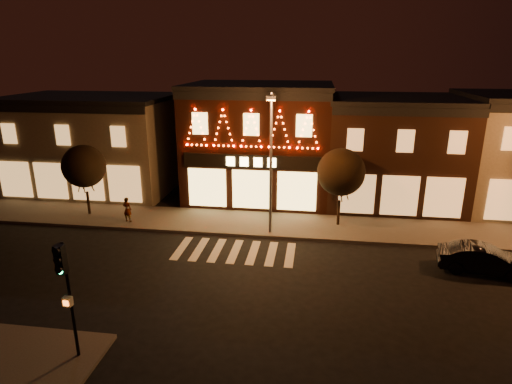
% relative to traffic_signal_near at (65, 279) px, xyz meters
% --- Properties ---
extents(ground, '(120.00, 120.00, 0.00)m').
position_rel_traffic_signal_near_xyz_m(ground, '(3.79, 5.42, -3.19)').
color(ground, black).
rests_on(ground, ground).
extents(sidewalk_far, '(44.00, 4.00, 0.15)m').
position_rel_traffic_signal_near_xyz_m(sidewalk_far, '(5.79, 13.42, -3.12)').
color(sidewalk_far, '#47423D').
rests_on(sidewalk_far, ground).
extents(building_left, '(12.20, 8.28, 7.30)m').
position_rel_traffic_signal_near_xyz_m(building_left, '(-9.21, 19.41, 0.47)').
color(building_left, '#675F49').
rests_on(building_left, ground).
extents(building_pulp, '(10.20, 8.34, 8.30)m').
position_rel_traffic_signal_near_xyz_m(building_pulp, '(3.79, 19.40, 0.97)').
color(building_pulp, black).
rests_on(building_pulp, ground).
extents(building_right_a, '(9.20, 8.28, 7.50)m').
position_rel_traffic_signal_near_xyz_m(building_right_a, '(13.29, 19.41, 0.57)').
color(building_right_a, '#371D13').
rests_on(building_right_a, ground).
extents(traffic_signal_near, '(0.32, 0.45, 4.32)m').
position_rel_traffic_signal_near_xyz_m(traffic_signal_near, '(0.00, 0.00, 0.00)').
color(traffic_signal_near, black).
rests_on(traffic_signal_near, sidewalk_near).
extents(streetlamp_mid, '(0.53, 1.87, 8.14)m').
position_rel_traffic_signal_near_xyz_m(streetlamp_mid, '(5.45, 11.78, 1.73)').
color(streetlamp_mid, '#59595E').
rests_on(streetlamp_mid, sidewalk_far).
extents(tree_left, '(2.75, 2.75, 4.60)m').
position_rel_traffic_signal_near_xyz_m(tree_left, '(-6.81, 13.46, 0.18)').
color(tree_left, black).
rests_on(tree_left, sidewalk_far).
extents(tree_right, '(2.87, 2.87, 4.79)m').
position_rel_traffic_signal_near_xyz_m(tree_right, '(9.47, 13.82, 0.31)').
color(tree_right, black).
rests_on(tree_right, sidewalk_far).
extents(dark_sedan, '(4.38, 2.14, 1.38)m').
position_rel_traffic_signal_near_xyz_m(dark_sedan, '(16.25, 8.82, -2.50)').
color(dark_sedan, black).
rests_on(dark_sedan, ground).
extents(pedestrian, '(0.65, 0.49, 1.60)m').
position_rel_traffic_signal_near_xyz_m(pedestrian, '(-3.65, 12.46, -2.25)').
color(pedestrian, gray).
rests_on(pedestrian, sidewalk_far).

